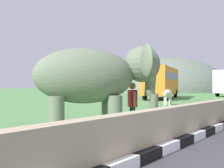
{
  "coord_description": "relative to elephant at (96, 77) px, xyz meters",
  "views": [
    {
      "loc": [
        -4.67,
        0.51,
        1.58
      ],
      "look_at": [
        1.83,
        5.66,
        1.6
      ],
      "focal_mm": 43.04,
      "sensor_mm": 36.0,
      "label": 1
    }
  ],
  "objects": [
    {
      "name": "striped_curb",
      "position": [
        -1.87,
        -2.68,
        -1.7
      ],
      "size": [
        16.2,
        0.2,
        0.24
      ],
      "color": "white",
      "rests_on": "ground_plane"
    },
    {
      "name": "person_handler",
      "position": [
        1.46,
        -0.36,
        -0.89
      ],
      "size": [
        0.49,
        0.54,
        1.66
      ],
      "color": "navy",
      "rests_on": "ground_plane"
    },
    {
      "name": "cow_near",
      "position": [
        12.38,
        3.78,
        -0.95
      ],
      "size": [
        1.91,
        1.08,
        1.23
      ],
      "color": "beige",
      "rests_on": "ground_plane"
    },
    {
      "name": "bus_orange",
      "position": [
        20.97,
        8.86,
        0.26
      ],
      "size": [
        9.76,
        5.17,
        3.5
      ],
      "color": "orange",
      "rests_on": "ground_plane"
    },
    {
      "name": "barrier_parapet",
      "position": [
        0.48,
        -2.38,
        -1.32
      ],
      "size": [
        28.0,
        0.36,
        1.0
      ],
      "primitive_type": "cube",
      "color": "tan",
      "rests_on": "ground_plane"
    },
    {
      "name": "elephant",
      "position": [
        0.0,
        0.0,
        0.0
      ],
      "size": [
        3.93,
        3.69,
        2.82
      ],
      "color": "slate",
      "rests_on": "ground_plane"
    },
    {
      "name": "hill_east",
      "position": [
        53.48,
        23.8,
        -1.82
      ],
      "size": [
        33.99,
        27.19,
        16.28
      ],
      "color": "slate",
      "rests_on": "ground_plane"
    }
  ]
}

